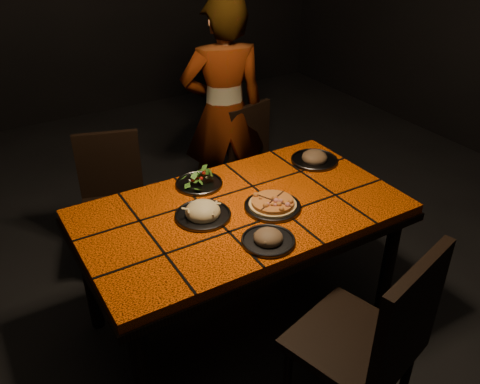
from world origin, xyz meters
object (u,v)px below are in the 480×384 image
chair_far_left (112,193)px  chair_far_right (258,156)px  diner (224,113)px  plate_pizza (273,205)px  plate_pasta (203,213)px  chair_near (375,339)px  dining_table (241,221)px

chair_far_left → chair_far_right: chair_far_left is taller
diner → plate_pizza: diner is taller
diner → plate_pasta: 1.22m
chair_far_right → plate_pizza: (-0.54, -0.96, 0.29)m
chair_near → diner: 1.96m
chair_near → plate_pizza: 0.82m
chair_far_left → plate_pizza: chair_far_left is taller
dining_table → plate_pasta: (-0.20, 0.03, 0.10)m
chair_far_left → chair_near: bearing=-56.4°
dining_table → chair_far_right: chair_far_right is taller
chair_far_right → diner: diner is taller
dining_table → plate_pizza: 0.18m
chair_far_right → dining_table: bearing=-140.2°
plate_pasta → plate_pizza: bearing=-17.9°
dining_table → chair_far_right: (0.67, 0.88, -0.19)m
dining_table → chair_far_left: chair_far_left is taller
diner → plate_pizza: size_ratio=5.02×
dining_table → chair_far_left: size_ratio=1.88×
chair_far_right → chair_near: bearing=-121.1°
chair_near → plate_pasta: 0.97m
chair_far_left → plate_pasta: 0.93m
plate_pasta → chair_far_right: bearing=44.3°
chair_far_right → diner: bearing=127.7°
plate_pasta → chair_near: bearing=-71.9°
chair_far_right → plate_pizza: bearing=-132.2°
chair_far_left → plate_pasta: size_ratio=3.15×
diner → chair_near: bearing=94.3°
chair_far_right → plate_pizza: 1.14m
chair_far_right → plate_pasta: 1.26m
chair_near → diner: bearing=-117.1°
chair_near → chair_far_right: chair_near is taller
plate_pizza → plate_pasta: size_ratio=1.15×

